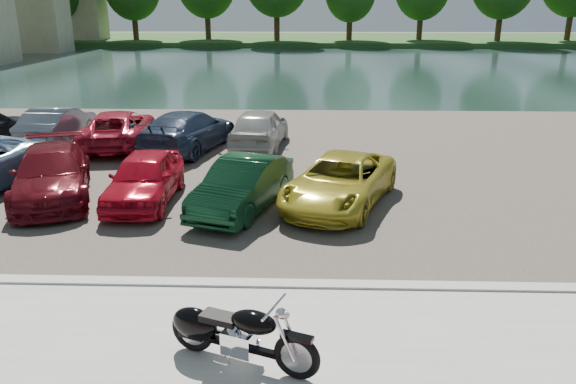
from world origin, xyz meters
name	(u,v)px	position (x,y,z in m)	size (l,w,h in m)	color
ground	(257,353)	(0.00, 0.00, 0.00)	(200.00, 200.00, 0.00)	#595447
kerb	(266,285)	(0.00, 2.00, 0.07)	(60.00, 0.30, 0.14)	#A8A69E
parking_lot	(285,159)	(0.00, 11.00, 0.02)	(60.00, 18.00, 0.04)	#413B35
river	(298,67)	(0.00, 40.00, 0.00)	(120.00, 40.00, 0.00)	#1B312C
far_bank	(302,39)	(0.00, 72.00, 0.30)	(120.00, 24.00, 0.60)	#24491A
motorcycle	(229,332)	(-0.37, -0.31, 0.56)	(2.23, 1.10, 1.05)	black
car_3	(51,174)	(-6.01, 6.80, 0.71)	(1.87, 4.61, 1.34)	#570C14
car_4	(145,178)	(-3.47, 6.56, 0.69)	(1.54, 3.83, 1.30)	#B00B1F
car_5	(243,185)	(-0.87, 6.07, 0.68)	(1.36, 3.89, 1.28)	#0E351C
car_6	(340,181)	(1.58, 6.52, 0.67)	(2.09, 4.52, 1.26)	gold
car_9	(58,125)	(-8.46, 12.90, 0.73)	(1.45, 4.16, 1.37)	slate
car_10	(118,129)	(-6.06, 12.45, 0.70)	(2.19, 4.75, 1.32)	#AF1D32
car_11	(188,131)	(-3.43, 12.03, 0.74)	(1.97, 4.85, 1.41)	#28354F
car_12	(259,127)	(-0.97, 12.54, 0.76)	(1.70, 4.21, 1.44)	#A3A39F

